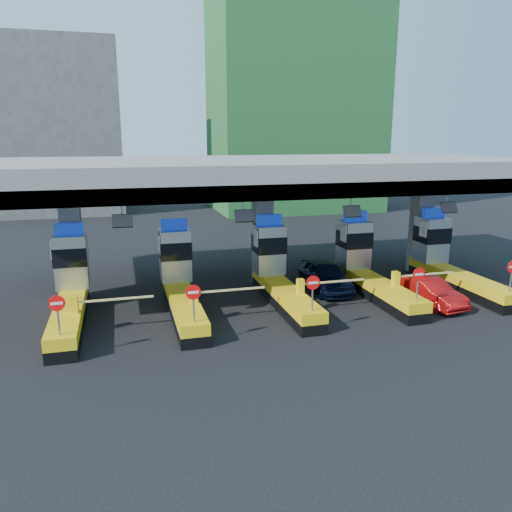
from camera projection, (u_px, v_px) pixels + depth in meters
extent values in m
plane|color=black|center=(278.00, 300.00, 25.59)|extent=(120.00, 120.00, 0.00)
cube|color=slate|center=(263.00, 173.00, 26.95)|extent=(28.00, 12.00, 1.50)
cube|color=#4C4C49|center=(299.00, 191.00, 21.69)|extent=(28.00, 0.60, 0.70)
cube|color=slate|center=(73.00, 247.00, 25.20)|extent=(1.00, 1.00, 5.50)
cube|color=slate|center=(263.00, 237.00, 27.76)|extent=(1.00, 1.00, 5.50)
cube|color=slate|center=(420.00, 228.00, 30.33)|extent=(1.00, 1.00, 5.50)
cylinder|color=slate|center=(122.00, 212.00, 19.91)|extent=(0.06, 0.06, 0.50)
cube|color=black|center=(122.00, 221.00, 19.80)|extent=(0.80, 0.38, 0.54)
cylinder|color=slate|center=(243.00, 207.00, 21.19)|extent=(0.06, 0.06, 0.50)
cube|color=black|center=(244.00, 216.00, 21.09)|extent=(0.80, 0.38, 0.54)
cylinder|color=slate|center=(351.00, 203.00, 22.47)|extent=(0.06, 0.06, 0.50)
cube|color=black|center=(352.00, 211.00, 22.37)|extent=(0.80, 0.38, 0.54)
cylinder|color=slate|center=(447.00, 199.00, 23.76)|extent=(0.06, 0.06, 0.50)
cube|color=black|center=(449.00, 207.00, 23.65)|extent=(0.80, 0.38, 0.54)
cube|color=black|center=(70.00, 321.00, 22.03)|extent=(1.20, 8.00, 0.50)
cube|color=#E5B70C|center=(69.00, 310.00, 21.91)|extent=(1.20, 8.00, 0.50)
cube|color=#9EA3A8|center=(71.00, 261.00, 24.18)|extent=(1.50, 1.50, 2.60)
cube|color=black|center=(71.00, 255.00, 24.09)|extent=(1.56, 1.56, 0.90)
cube|color=#0C2DBF|center=(69.00, 229.00, 23.81)|extent=(1.30, 0.35, 0.55)
cube|color=white|center=(52.00, 249.00, 23.53)|extent=(0.06, 0.70, 0.90)
cylinder|color=slate|center=(58.00, 319.00, 18.32)|extent=(0.07, 0.07, 1.30)
cylinder|color=red|center=(57.00, 303.00, 18.16)|extent=(0.60, 0.04, 0.60)
cube|color=white|center=(57.00, 303.00, 18.13)|extent=(0.42, 0.02, 0.10)
cube|color=#E5B70C|center=(74.00, 305.00, 20.73)|extent=(0.30, 0.35, 0.70)
cube|color=white|center=(115.00, 299.00, 21.13)|extent=(3.20, 0.08, 0.08)
cube|color=black|center=(183.00, 310.00, 23.31)|extent=(1.20, 8.00, 0.50)
cube|color=#E5B70C|center=(183.00, 300.00, 23.19)|extent=(1.20, 8.00, 0.50)
cube|color=#9EA3A8|center=(175.00, 255.00, 25.46)|extent=(1.50, 1.50, 2.60)
cube|color=black|center=(175.00, 249.00, 25.37)|extent=(1.56, 1.56, 0.90)
cube|color=#0C2DBF|center=(174.00, 224.00, 25.09)|extent=(1.30, 0.35, 0.55)
cube|color=white|center=(159.00, 243.00, 24.81)|extent=(0.06, 0.70, 0.90)
cylinder|color=slate|center=(194.00, 307.00, 19.61)|extent=(0.07, 0.07, 1.30)
cylinder|color=red|center=(193.00, 292.00, 19.44)|extent=(0.60, 0.04, 0.60)
cube|color=white|center=(193.00, 293.00, 19.41)|extent=(0.42, 0.02, 0.10)
cube|color=#E5B70C|center=(194.00, 295.00, 22.02)|extent=(0.30, 0.35, 0.70)
cube|color=white|center=(230.00, 290.00, 22.42)|extent=(3.20, 0.08, 0.08)
cube|color=black|center=(285.00, 301.00, 24.59)|extent=(1.20, 8.00, 0.50)
cube|color=#E5B70C|center=(285.00, 292.00, 24.47)|extent=(1.20, 8.00, 0.50)
cube|color=#9EA3A8|center=(269.00, 249.00, 26.74)|extent=(1.50, 1.50, 2.60)
cube|color=black|center=(269.00, 244.00, 26.65)|extent=(1.56, 1.56, 0.90)
cube|color=#0C2DBF|center=(269.00, 220.00, 26.37)|extent=(1.30, 0.35, 0.55)
cube|color=white|center=(256.00, 238.00, 26.09)|extent=(0.06, 0.70, 0.90)
cylinder|color=slate|center=(312.00, 296.00, 20.89)|extent=(0.07, 0.07, 1.30)
cylinder|color=red|center=(313.00, 283.00, 20.72)|extent=(0.60, 0.04, 0.60)
cube|color=white|center=(313.00, 283.00, 20.70)|extent=(0.42, 0.02, 0.10)
cube|color=#E5B70C|center=(300.00, 286.00, 23.30)|extent=(0.30, 0.35, 0.70)
cube|color=white|center=(333.00, 282.00, 23.70)|extent=(3.20, 0.08, 0.08)
cube|color=black|center=(376.00, 293.00, 25.87)|extent=(1.20, 8.00, 0.50)
cube|color=#E5B70C|center=(377.00, 284.00, 25.76)|extent=(1.20, 8.00, 0.50)
cube|color=#9EA3A8|center=(354.00, 244.00, 28.02)|extent=(1.50, 1.50, 2.60)
cube|color=black|center=(354.00, 239.00, 27.93)|extent=(1.56, 1.56, 0.90)
cube|color=#0C2DBF|center=(355.00, 216.00, 27.66)|extent=(1.30, 0.35, 0.55)
cube|color=white|center=(344.00, 233.00, 27.37)|extent=(0.06, 0.70, 0.90)
cylinder|color=slate|center=(417.00, 287.00, 22.17)|extent=(0.07, 0.07, 1.30)
cylinder|color=red|center=(419.00, 274.00, 22.00)|extent=(0.60, 0.04, 0.60)
cube|color=white|center=(419.00, 274.00, 21.98)|extent=(0.42, 0.02, 0.10)
cube|color=#E5B70C|center=(396.00, 279.00, 24.58)|extent=(0.30, 0.35, 0.70)
cube|color=white|center=(425.00, 274.00, 24.98)|extent=(3.20, 0.08, 0.08)
cube|color=black|center=(459.00, 286.00, 27.15)|extent=(1.20, 8.00, 0.50)
cube|color=#E5B70C|center=(460.00, 277.00, 27.04)|extent=(1.20, 8.00, 0.50)
cube|color=#9EA3A8|center=(431.00, 239.00, 29.30)|extent=(1.50, 1.50, 2.60)
cube|color=black|center=(432.00, 234.00, 29.22)|extent=(1.56, 1.56, 0.90)
cube|color=#0C2DBF|center=(434.00, 213.00, 28.94)|extent=(1.30, 0.35, 0.55)
cube|color=white|center=(423.00, 229.00, 28.66)|extent=(0.06, 0.70, 0.90)
cylinder|color=slate|center=(511.00, 279.00, 23.45)|extent=(0.07, 0.07, 1.30)
cube|color=#E5B70C|center=(482.00, 272.00, 25.86)|extent=(0.30, 0.35, 0.70)
cube|color=white|center=(508.00, 268.00, 26.26)|extent=(3.20, 0.08, 0.08)
cube|color=#1E5926|center=(295.00, 83.00, 55.43)|extent=(18.00, 12.00, 28.00)
cube|color=#4C4C49|center=(54.00, 129.00, 53.68)|extent=(14.00, 10.00, 18.00)
imported|color=black|center=(325.00, 275.00, 27.13)|extent=(2.11, 4.83, 1.62)
imported|color=#A60C0D|center=(429.00, 292.00, 24.75)|extent=(1.98, 4.23, 1.34)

